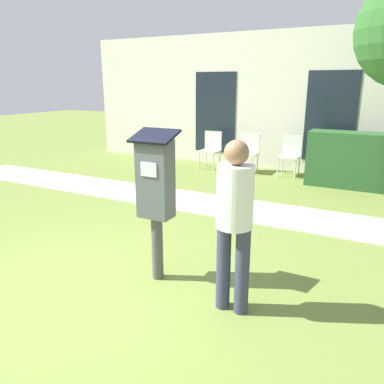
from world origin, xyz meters
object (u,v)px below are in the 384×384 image
(parking_meter, at_px, (156,187))
(outdoor_chair_right, at_px, (291,152))
(outdoor_chair_left, at_px, (211,147))
(person_standing, at_px, (234,215))
(outdoor_chair_middle, at_px, (249,150))

(parking_meter, height_order, outdoor_chair_right, parking_meter)
(outdoor_chair_right, bearing_deg, parking_meter, -100.12)
(parking_meter, distance_m, outdoor_chair_right, 5.39)
(parking_meter, relative_size, outdoor_chair_left, 1.77)
(outdoor_chair_left, bearing_deg, person_standing, -86.64)
(person_standing, bearing_deg, outdoor_chair_middle, 90.65)
(person_standing, relative_size, outdoor_chair_right, 1.76)
(parking_meter, distance_m, outdoor_chair_middle, 5.37)
(parking_meter, xyz_separation_m, outdoor_chair_right, (0.16, 5.37, -0.49))
(parking_meter, xyz_separation_m, outdoor_chair_left, (-1.75, 5.25, -0.49))
(parking_meter, xyz_separation_m, outdoor_chair_middle, (-0.80, 5.29, -0.49))
(parking_meter, relative_size, outdoor_chair_right, 1.77)
(parking_meter, bearing_deg, outdoor_chair_middle, 98.58)
(outdoor_chair_middle, xyz_separation_m, outdoor_chair_right, (0.95, 0.08, 0.00))
(outdoor_chair_left, bearing_deg, outdoor_chair_right, -19.23)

